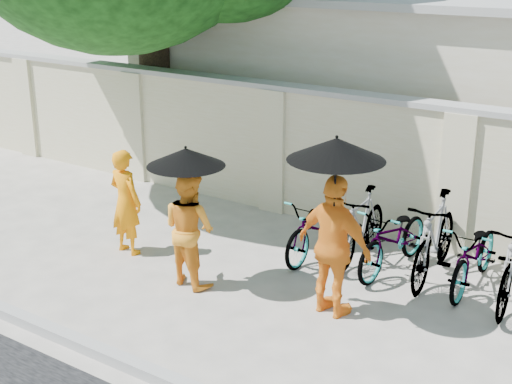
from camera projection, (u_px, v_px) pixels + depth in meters
The scene contains 13 objects.
ground at pixel (206, 297), 8.79m from camera, with size 80.00×80.00×0.00m, color #BEB5AA.
kerb at pixel (106, 354), 7.44m from camera, with size 40.00×0.16×0.12m, color #969696.
compound_wall at pixel (393, 170), 10.45m from camera, with size 20.00×0.30×2.00m, color beige.
monk_left at pixel (126, 202), 9.88m from camera, with size 0.55×0.36×1.50m, color orange.
monk_center at pixel (189, 228), 8.95m from camera, with size 0.73×0.57×1.50m, color orange.
parasol_center at pixel (186, 157), 8.55m from camera, with size 0.96×0.96×0.97m.
monk_right at pixel (334, 247), 8.13m from camera, with size 1.00×0.41×1.70m, color orange.
parasol_right at pixel (336, 149), 7.68m from camera, with size 1.09×1.09×1.19m.
bike_0 at pixel (319, 226), 9.85m from camera, with size 0.58×1.67×0.88m, color #A3A3B0.
bike_1 at pixel (361, 226), 9.73m from camera, with size 0.46×1.64×0.99m, color #A3A3B0.
bike_2 at pixel (394, 238), 9.40m from camera, with size 0.60×1.73×0.91m, color #A3A3B0.
bike_3 at pixel (435, 238), 9.13m from camera, with size 0.53×1.87×1.12m, color #A3A3B0.
bike_4 at pixel (475, 255), 8.91m from camera, with size 0.59×1.68×0.88m, color #A3A3B0.
Camera 1 is at (4.94, -6.20, 4.06)m, focal length 50.00 mm.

